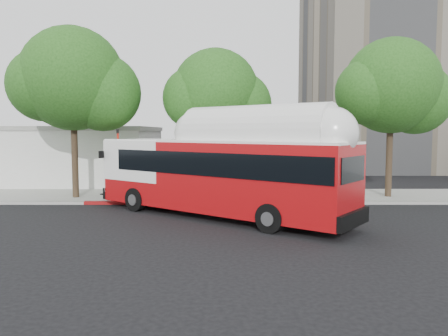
% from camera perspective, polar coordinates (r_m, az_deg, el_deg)
% --- Properties ---
extents(ground, '(120.00, 120.00, 0.00)m').
position_cam_1_polar(ground, '(19.65, 1.52, -6.63)').
color(ground, black).
rests_on(ground, ground).
extents(sidewalk, '(60.00, 5.00, 0.15)m').
position_cam_1_polar(sidewalk, '(26.04, 1.13, -3.64)').
color(sidewalk, gray).
rests_on(sidewalk, ground).
extents(curb_strip, '(60.00, 0.30, 0.15)m').
position_cam_1_polar(curb_strip, '(23.47, 1.26, -4.57)').
color(curb_strip, gray).
rests_on(curb_strip, ground).
extents(red_curb_segment, '(10.00, 0.32, 0.16)m').
position_cam_1_polar(red_curb_segment, '(23.59, -6.06, -4.53)').
color(red_curb_segment, maroon).
rests_on(red_curb_segment, ground).
extents(street_tree_left, '(6.67, 5.80, 9.74)m').
position_cam_1_polar(street_tree_left, '(26.21, -18.12, 10.50)').
color(street_tree_left, '#2D2116').
rests_on(street_tree_left, ground).
extents(street_tree_mid, '(5.75, 5.00, 8.62)m').
position_cam_1_polar(street_tree_mid, '(25.39, -0.18, 9.34)').
color(street_tree_mid, '#2D2116').
rests_on(street_tree_mid, ground).
extents(street_tree_right, '(6.21, 5.40, 9.18)m').
position_cam_1_polar(street_tree_right, '(27.12, 21.84, 9.45)').
color(street_tree_right, '#2D2116').
rests_on(street_tree_right, ground).
extents(apartment_tower, '(18.00, 18.00, 37.00)m').
position_cam_1_polar(apartment_tower, '(52.58, 21.92, 19.58)').
color(apartment_tower, gray).
rests_on(apartment_tower, ground).
extents(low_commercial_bldg, '(16.20, 10.20, 4.25)m').
position_cam_1_polar(low_commercial_bldg, '(35.91, -22.08, 1.66)').
color(low_commercial_bldg, silver).
rests_on(low_commercial_bldg, ground).
extents(transit_bus, '(12.20, 10.07, 4.01)m').
position_cam_1_polar(transit_bus, '(19.67, -0.70, -1.09)').
color(transit_bus, '#9E0B0E').
rests_on(transit_bus, ground).
extents(signal_pole, '(0.11, 0.38, 4.02)m').
position_cam_1_polar(signal_pole, '(24.59, -13.63, 0.39)').
color(signal_pole, red).
rests_on(signal_pole, ground).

